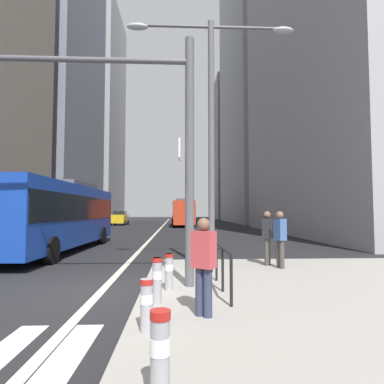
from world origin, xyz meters
TOP-DOWN VIEW (x-y plane):
  - ground_plane at (0.00, 20.00)m, footprint 160.00×160.00m
  - median_island at (5.50, -1.00)m, footprint 9.00×10.00m
  - lane_centre_line at (0.00, 30.00)m, footprint 0.20×80.00m
  - office_tower_left_mid at (-16.00, 36.14)m, footprint 11.81×18.66m
  - office_tower_left_far at (-16.00, 59.88)m, footprint 11.33×18.31m
  - office_tower_right_mid at (17.00, 48.87)m, footprint 11.90×24.87m
  - office_tower_right_far at (17.00, 73.55)m, footprint 12.10×19.49m
  - city_bus_blue_oncoming at (-3.84, 7.74)m, footprint 2.92×11.30m
  - city_bus_red_receding at (2.55, 33.90)m, footprint 2.88×10.65m
  - car_oncoming_mid at (-6.03, 37.61)m, footprint 2.04×4.32m
  - car_receding_near at (3.89, 58.69)m, footprint 2.10×4.20m
  - traffic_signal_gantry at (0.15, -0.27)m, footprint 5.88×0.65m
  - street_lamp_post at (2.89, 2.33)m, footprint 5.50×0.32m
  - bollard_front at (1.64, -5.00)m, footprint 0.20×0.20m
  - bollard_left at (1.35, -3.17)m, footprint 0.20×0.20m
  - bollard_right at (1.41, -1.72)m, footprint 0.20×0.20m
  - bollard_back at (1.62, -0.64)m, footprint 0.20×0.20m
  - pedestrian_railing at (2.80, -0.25)m, footprint 0.06×3.47m
  - pedestrian_waiting at (4.99, 2.03)m, footprint 0.34×0.43m
  - pedestrian_walking at (2.24, -2.49)m, footprint 0.45×0.42m
  - pedestrian_far at (4.75, 2.63)m, footprint 0.40×0.45m

SIDE VIEW (x-z plane):
  - ground_plane at x=0.00m, z-range 0.00..0.00m
  - lane_centre_line at x=0.00m, z-range 0.00..0.01m
  - median_island at x=5.50m, z-range 0.00..0.15m
  - bollard_left at x=1.35m, z-range 0.20..0.96m
  - bollard_back at x=1.62m, z-range 0.20..1.00m
  - bollard_front at x=1.64m, z-range 0.20..1.05m
  - bollard_right at x=1.41m, z-range 0.20..1.07m
  - pedestrian_railing at x=2.80m, z-range 0.36..1.34m
  - car_receding_near at x=3.89m, z-range 0.02..1.96m
  - car_oncoming_mid at x=-6.03m, z-range 0.02..1.96m
  - pedestrian_walking at x=2.24m, z-range 0.24..1.88m
  - pedestrian_far at x=4.75m, z-range 0.25..2.01m
  - pedestrian_waiting at x=4.99m, z-range 0.25..2.01m
  - city_bus_red_receding at x=2.55m, z-range 0.13..3.53m
  - city_bus_blue_oncoming at x=-3.84m, z-range 0.14..3.54m
  - traffic_signal_gantry at x=0.15m, z-range 1.10..7.10m
  - street_lamp_post at x=2.89m, z-range 1.28..9.28m
  - office_tower_right_far at x=17.00m, z-range 0.00..33.30m
  - office_tower_left_far at x=-16.00m, z-range 0.00..43.90m
  - office_tower_right_mid at x=17.00m, z-range 0.00..49.68m
  - office_tower_left_mid at x=-16.00m, z-range 0.00..50.99m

